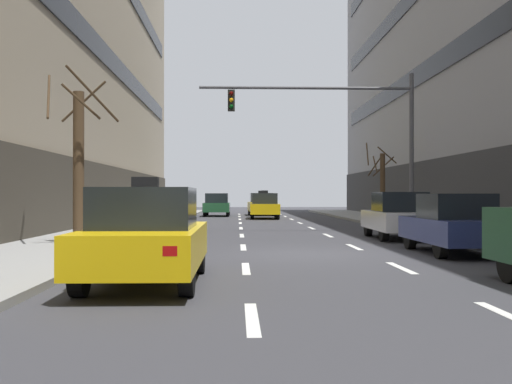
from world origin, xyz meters
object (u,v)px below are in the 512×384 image
(taxi_driving_1, at_px, (147,236))
(traffic_signal_0, at_px, (347,123))
(taxi_driving_3, at_px, (261,204))
(street_tree_1, at_px, (78,162))
(taxi_driving_0, at_px, (265,206))
(car_parked_2, at_px, (398,216))
(car_driving_2, at_px, (217,205))
(car_parked_1, at_px, (454,224))
(street_tree_2, at_px, (382,184))

(taxi_driving_1, bearing_deg, traffic_signal_0, 66.47)
(taxi_driving_3, relative_size, street_tree_1, 0.91)
(taxi_driving_1, bearing_deg, taxi_driving_3, 84.44)
(taxi_driving_0, relative_size, taxi_driving_3, 0.98)
(taxi_driving_1, height_order, car_parked_2, taxi_driving_1)
(car_driving_2, distance_m, car_parked_2, 23.59)
(taxi_driving_0, relative_size, taxi_driving_1, 1.00)
(car_driving_2, xyz_separation_m, street_tree_1, (-3.08, -25.90, 1.65))
(traffic_signal_0, distance_m, street_tree_1, 11.35)
(traffic_signal_0, bearing_deg, car_parked_1, -82.26)
(car_driving_2, height_order, car_parked_1, car_driving_2)
(car_parked_1, xyz_separation_m, car_parked_2, (-0.00, 5.27, 0.03))
(car_parked_2, bearing_deg, car_driving_2, 107.30)
(taxi_driving_0, height_order, taxi_driving_1, taxi_driving_1)
(taxi_driving_3, xyz_separation_m, street_tree_1, (-6.32, -27.47, 1.64))
(car_parked_2, xyz_separation_m, street_tree_1, (-10.09, -3.38, 1.66))
(taxi_driving_0, distance_m, car_parked_2, 18.14)
(taxi_driving_1, distance_m, car_parked_2, 12.53)
(taxi_driving_3, bearing_deg, car_driving_2, -154.15)
(taxi_driving_0, xyz_separation_m, taxi_driving_1, (-3.30, -28.04, 0.01))
(taxi_driving_0, height_order, street_tree_2, street_tree_2)
(street_tree_1, height_order, street_tree_2, street_tree_1)
(car_parked_1, relative_size, car_parked_2, 0.95)
(taxi_driving_1, xyz_separation_m, traffic_signal_0, (5.95, 13.67, 3.61))
(street_tree_2, bearing_deg, taxi_driving_1, -112.80)
(car_parked_2, xyz_separation_m, street_tree_2, (2.48, 12.53, 1.36))
(taxi_driving_3, bearing_deg, car_parked_2, -81.10)
(taxi_driving_3, height_order, car_parked_1, taxi_driving_3)
(car_parked_1, bearing_deg, taxi_driving_1, -144.74)
(car_parked_1, bearing_deg, street_tree_1, 169.36)
(car_driving_2, xyz_separation_m, traffic_signal_0, (5.84, -19.16, 3.61))
(taxi_driving_1, bearing_deg, car_parked_1, 35.26)
(taxi_driving_0, xyz_separation_m, car_driving_2, (-3.20, 4.79, 0.00))
(traffic_signal_0, bearing_deg, car_parked_2, -70.77)
(car_parked_2, bearing_deg, traffic_signal_0, 109.23)
(street_tree_1, distance_m, street_tree_2, 20.28)
(car_driving_2, distance_m, taxi_driving_3, 3.60)
(taxi_driving_0, xyz_separation_m, street_tree_2, (6.30, -5.20, 1.35))
(traffic_signal_0, bearing_deg, taxi_driving_1, -113.53)
(taxi_driving_3, distance_m, car_parked_1, 29.61)
(traffic_signal_0, height_order, street_tree_2, traffic_signal_0)
(taxi_driving_1, xyz_separation_m, car_parked_1, (7.12, 5.04, -0.05))
(car_parked_1, distance_m, car_parked_2, 5.27)
(taxi_driving_3, xyz_separation_m, car_parked_1, (3.77, -29.37, -0.06))
(traffic_signal_0, xyz_separation_m, street_tree_1, (-8.92, -6.74, -1.96))
(taxi_driving_0, height_order, car_parked_1, taxi_driving_0)
(taxi_driving_0, height_order, traffic_signal_0, traffic_signal_0)
(taxi_driving_3, bearing_deg, traffic_signal_0, -82.85)
(taxi_driving_1, bearing_deg, taxi_driving_0, 83.28)
(car_driving_2, bearing_deg, taxi_driving_3, 25.85)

